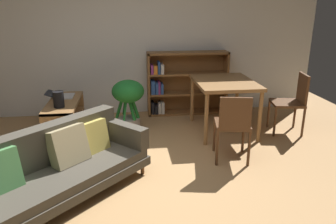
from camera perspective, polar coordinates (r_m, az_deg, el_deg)
ground_plane at (r=3.72m, az=-5.79°, el=-12.94°), size 8.16×8.16×0.00m
back_wall_panel at (r=5.91m, az=-7.01°, el=12.65°), size 6.80×0.10×2.70m
fabric_couch at (r=3.59m, az=-19.01°, el=-8.80°), size 1.90×1.89×0.73m
media_console at (r=5.27m, az=-17.47°, el=-0.93°), size 0.44×1.17×0.52m
open_laptop at (r=5.45m, az=-18.01°, el=2.77°), size 0.42×0.34×0.09m
desk_speaker at (r=4.89m, az=-18.49°, el=2.10°), size 0.15×0.15×0.23m
potted_floor_plant at (r=5.05m, az=-6.91°, el=2.10°), size 0.49×0.51×0.84m
dining_table at (r=5.09m, az=9.76°, el=4.38°), size 0.88×1.12×0.81m
dining_chair_near at (r=4.15m, az=11.22°, el=-1.90°), size 0.50×0.52×0.88m
dining_chair_far at (r=5.37m, az=20.84°, el=2.00°), size 0.52×0.51×0.93m
bookshelf at (r=5.96m, az=2.50°, el=4.97°), size 1.44×0.31×1.12m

